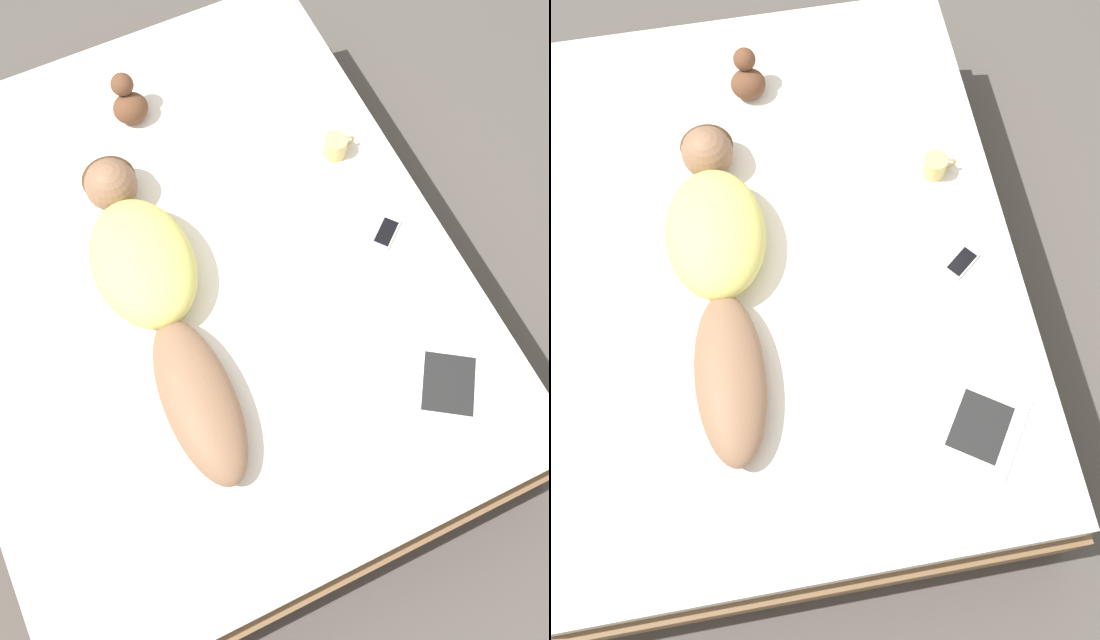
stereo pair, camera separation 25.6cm
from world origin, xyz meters
TOP-DOWN VIEW (x-y plane):
  - ground_plane at (0.00, 0.00)m, footprint 12.00×12.00m
  - bed at (0.00, 0.00)m, footprint 1.88×2.33m
  - person at (-0.15, -0.03)m, footprint 0.37×1.30m
  - open_magazine at (0.52, -0.67)m, footprint 0.61×0.55m
  - coffee_mug at (0.70, 0.25)m, footprint 0.13×0.09m
  - cell_phone at (0.71, -0.14)m, footprint 0.15×0.14m
  - plush_toy at (0.06, 0.75)m, footprint 0.14×0.15m

SIDE VIEW (x-z plane):
  - ground_plane at x=0.00m, z-range 0.00..0.00m
  - bed at x=0.00m, z-range 0.00..0.54m
  - open_magazine at x=0.52m, z-range 0.55..0.55m
  - cell_phone at x=0.71m, z-range 0.55..0.56m
  - coffee_mug at x=0.70m, z-range 0.55..0.64m
  - plush_toy at x=0.06m, z-range 0.53..0.72m
  - person at x=-0.15m, z-range 0.54..0.74m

